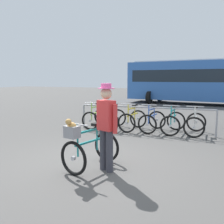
{
  "coord_description": "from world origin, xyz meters",
  "views": [
    {
      "loc": [
        2.64,
        -4.55,
        1.81
      ],
      "look_at": [
        0.09,
        0.93,
        1.0
      ],
      "focal_mm": 39.92,
      "sensor_mm": 36.0,
      "label": 1
    }
  ],
  "objects_px": {
    "racked_bike_lime": "(96,118)",
    "racked_bike_yellow": "(133,120)",
    "racked_bike_blue": "(152,121)",
    "person_with_featured_bike": "(106,124)",
    "racked_bike_teal": "(173,122)",
    "bus_distant": "(200,80)",
    "racked_bike_white": "(195,123)",
    "featured_bicycle": "(87,146)",
    "racked_bike_black": "(114,119)"
  },
  "relations": [
    {
      "from": "racked_bike_black",
      "to": "featured_bicycle",
      "type": "bearing_deg",
      "value": -72.98
    },
    {
      "from": "person_with_featured_bike",
      "to": "racked_bike_blue",
      "type": "bearing_deg",
      "value": 92.79
    },
    {
      "from": "featured_bicycle",
      "to": "racked_bike_blue",
      "type": "bearing_deg",
      "value": 87.4
    },
    {
      "from": "racked_bike_blue",
      "to": "racked_bike_teal",
      "type": "distance_m",
      "value": 0.7
    },
    {
      "from": "racked_bike_lime",
      "to": "racked_bike_white",
      "type": "xyz_separation_m",
      "value": [
        3.49,
        0.3,
        0.0
      ]
    },
    {
      "from": "racked_bike_yellow",
      "to": "featured_bicycle",
      "type": "xyz_separation_m",
      "value": [
        0.51,
        -4.01,
        0.12
      ]
    },
    {
      "from": "racked_bike_lime",
      "to": "racked_bike_yellow",
      "type": "xyz_separation_m",
      "value": [
        1.39,
        0.12,
        0.0
      ]
    },
    {
      "from": "racked_bike_black",
      "to": "bus_distant",
      "type": "xyz_separation_m",
      "value": [
        1.86,
        10.43,
        1.37
      ]
    },
    {
      "from": "racked_bike_yellow",
      "to": "bus_distant",
      "type": "relative_size",
      "value": 0.11
    },
    {
      "from": "racked_bike_lime",
      "to": "racked_bike_blue",
      "type": "xyz_separation_m",
      "value": [
        2.09,
        0.18,
        0.0
      ]
    },
    {
      "from": "racked_bike_lime",
      "to": "racked_bike_white",
      "type": "relative_size",
      "value": 1.02
    },
    {
      "from": "racked_bike_blue",
      "to": "racked_bike_white",
      "type": "xyz_separation_m",
      "value": [
        1.39,
        0.12,
        -0.0
      ]
    },
    {
      "from": "racked_bike_yellow",
      "to": "racked_bike_white",
      "type": "bearing_deg",
      "value": 4.94
    },
    {
      "from": "person_with_featured_bike",
      "to": "bus_distant",
      "type": "height_order",
      "value": "bus_distant"
    },
    {
      "from": "racked_bike_teal",
      "to": "person_with_featured_bike",
      "type": "relative_size",
      "value": 0.65
    },
    {
      "from": "featured_bicycle",
      "to": "racked_bike_black",
      "type": "bearing_deg",
      "value": 107.02
    },
    {
      "from": "racked_bike_white",
      "to": "bus_distant",
      "type": "height_order",
      "value": "bus_distant"
    },
    {
      "from": "racked_bike_yellow",
      "to": "featured_bicycle",
      "type": "relative_size",
      "value": 0.9
    },
    {
      "from": "racked_bike_blue",
      "to": "person_with_featured_bike",
      "type": "bearing_deg",
      "value": -87.21
    },
    {
      "from": "bus_distant",
      "to": "racked_bike_yellow",
      "type": "bearing_deg",
      "value": -96.43
    },
    {
      "from": "racked_bike_yellow",
      "to": "racked_bike_teal",
      "type": "height_order",
      "value": "same"
    },
    {
      "from": "racked_bike_lime",
      "to": "racked_bike_blue",
      "type": "height_order",
      "value": "same"
    },
    {
      "from": "racked_bike_white",
      "to": "racked_bike_yellow",
      "type": "bearing_deg",
      "value": -175.06
    },
    {
      "from": "racked_bike_blue",
      "to": "bus_distant",
      "type": "bearing_deg",
      "value": 87.39
    },
    {
      "from": "bus_distant",
      "to": "person_with_featured_bike",
      "type": "bearing_deg",
      "value": -91.11
    },
    {
      "from": "racked_bike_yellow",
      "to": "person_with_featured_bike",
      "type": "relative_size",
      "value": 0.65
    },
    {
      "from": "racked_bike_lime",
      "to": "racked_bike_teal",
      "type": "xyz_separation_m",
      "value": [
        2.79,
        0.24,
        0.0
      ]
    },
    {
      "from": "person_with_featured_bike",
      "to": "racked_bike_teal",
      "type": "bearing_deg",
      "value": 82.87
    },
    {
      "from": "racked_bike_yellow",
      "to": "racked_bike_blue",
      "type": "xyz_separation_m",
      "value": [
        0.7,
        0.06,
        0.0
      ]
    },
    {
      "from": "racked_bike_yellow",
      "to": "person_with_featured_bike",
      "type": "height_order",
      "value": "person_with_featured_bike"
    },
    {
      "from": "racked_bike_black",
      "to": "racked_bike_yellow",
      "type": "distance_m",
      "value": 0.7
    },
    {
      "from": "featured_bicycle",
      "to": "person_with_featured_bike",
      "type": "bearing_deg",
      "value": 15.05
    },
    {
      "from": "racked_bike_teal",
      "to": "bus_distant",
      "type": "distance_m",
      "value": 10.34
    },
    {
      "from": "racked_bike_teal",
      "to": "racked_bike_white",
      "type": "xyz_separation_m",
      "value": [
        0.7,
        0.06,
        -0.0
      ]
    },
    {
      "from": "racked_bike_lime",
      "to": "racked_bike_yellow",
      "type": "height_order",
      "value": "same"
    },
    {
      "from": "racked_bike_lime",
      "to": "person_with_featured_bike",
      "type": "xyz_separation_m",
      "value": [
        2.29,
        -3.79,
        0.58
      ]
    },
    {
      "from": "racked_bike_black",
      "to": "person_with_featured_bike",
      "type": "relative_size",
      "value": 0.7
    },
    {
      "from": "racked_bike_blue",
      "to": "racked_bike_teal",
      "type": "xyz_separation_m",
      "value": [
        0.7,
        0.06,
        -0.0
      ]
    },
    {
      "from": "racked_bike_black",
      "to": "racked_bike_yellow",
      "type": "xyz_separation_m",
      "value": [
        0.7,
        0.06,
        0.0
      ]
    },
    {
      "from": "racked_bike_yellow",
      "to": "bus_distant",
      "type": "distance_m",
      "value": 10.52
    },
    {
      "from": "racked_bike_lime",
      "to": "person_with_featured_bike",
      "type": "distance_m",
      "value": 4.46
    },
    {
      "from": "racked_bike_yellow",
      "to": "racked_bike_blue",
      "type": "height_order",
      "value": "same"
    },
    {
      "from": "racked_bike_blue",
      "to": "bus_distant",
      "type": "relative_size",
      "value": 0.11
    },
    {
      "from": "racked_bike_teal",
      "to": "person_with_featured_bike",
      "type": "height_order",
      "value": "person_with_featured_bike"
    },
    {
      "from": "featured_bicycle",
      "to": "bus_distant",
      "type": "xyz_separation_m",
      "value": [
        0.66,
        14.38,
        1.25
      ]
    },
    {
      "from": "racked_bike_yellow",
      "to": "person_with_featured_bike",
      "type": "xyz_separation_m",
      "value": [
        0.89,
        -3.91,
        0.58
      ]
    },
    {
      "from": "racked_bike_black",
      "to": "person_with_featured_bike",
      "type": "bearing_deg",
      "value": -67.58
    },
    {
      "from": "racked_bike_blue",
      "to": "featured_bicycle",
      "type": "relative_size",
      "value": 0.92
    },
    {
      "from": "racked_bike_blue",
      "to": "bus_distant",
      "type": "xyz_separation_m",
      "value": [
        0.47,
        10.31,
        1.37
      ]
    },
    {
      "from": "racked_bike_teal",
      "to": "person_with_featured_bike",
      "type": "distance_m",
      "value": 4.1
    }
  ]
}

